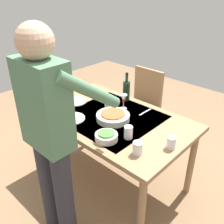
{
  "coord_description": "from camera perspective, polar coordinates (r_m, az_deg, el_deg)",
  "views": [
    {
      "loc": [
        -1.38,
        1.47,
        1.9
      ],
      "look_at": [
        0.0,
        0.0,
        0.8
      ],
      "focal_mm": 40.35,
      "sensor_mm": 36.0,
      "label": 1
    }
  ],
  "objects": [
    {
      "name": "dinner_plate_near",
      "position": [
        2.62,
        -8.29,
        2.43
      ],
      "size": [
        0.23,
        0.23,
        0.01
      ],
      "primitive_type": "cylinder",
      "color": "silver",
      "rests_on": "dining_table"
    },
    {
      "name": "wine_bottle",
      "position": [
        2.59,
        3.28,
        4.96
      ],
      "size": [
        0.07,
        0.07,
        0.3
      ],
      "color": "black",
      "rests_on": "dining_table"
    },
    {
      "name": "dinner_plate_far",
      "position": [
        2.3,
        -8.99,
        -1.47
      ],
      "size": [
        0.23,
        0.23,
        0.01
      ],
      "primitive_type": "cylinder",
      "color": "silver",
      "rests_on": "dining_table"
    },
    {
      "name": "dining_table",
      "position": [
        2.35,
        -0.0,
        -2.75
      ],
      "size": [
        1.46,
        0.91,
        0.75
      ],
      "color": "#93704C",
      "rests_on": "ground_plane"
    },
    {
      "name": "water_cup_far_right",
      "position": [
        2.0,
        3.72,
        -4.61
      ],
      "size": [
        0.07,
        0.07,
        0.11
      ],
      "primitive_type": "cylinder",
      "color": "silver",
      "rests_on": "dining_table"
    },
    {
      "name": "water_cup_far_left",
      "position": [
        2.45,
        -0.92,
        1.87
      ],
      "size": [
        0.07,
        0.07,
        0.09
      ],
      "primitive_type": "cylinder",
      "color": "silver",
      "rests_on": "dining_table"
    },
    {
      "name": "serving_bowl_pasta",
      "position": [
        2.25,
        0.21,
        -1.02
      ],
      "size": [
        0.3,
        0.3,
        0.07
      ],
      "color": "silver",
      "rests_on": "dining_table"
    },
    {
      "name": "chair_near",
      "position": [
        3.14,
        6.96,
        2.47
      ],
      "size": [
        0.4,
        0.4,
        0.91
      ],
      "color": "brown",
      "rests_on": "ground_plane"
    },
    {
      "name": "water_cup_near_right",
      "position": [
        1.84,
        5.82,
        -8.15
      ],
      "size": [
        0.07,
        0.07,
        0.1
      ],
      "primitive_type": "cylinder",
      "color": "silver",
      "rests_on": "dining_table"
    },
    {
      "name": "person_server",
      "position": [
        1.75,
        -13.73,
        -4.7
      ],
      "size": [
        0.42,
        0.61,
        1.69
      ],
      "color": "#2D2D38",
      "rests_on": "ground_plane"
    },
    {
      "name": "water_cup_near_left",
      "position": [
        1.94,
        13.27,
        -6.77
      ],
      "size": [
        0.07,
        0.07,
        0.09
      ],
      "primitive_type": "cylinder",
      "color": "silver",
      "rests_on": "dining_table"
    },
    {
      "name": "ground_plane",
      "position": [
        2.76,
        -0.0,
        -14.82
      ],
      "size": [
        6.0,
        6.0,
        0.0
      ],
      "primitive_type": "plane",
      "color": "#846647"
    },
    {
      "name": "wine_glass_left",
      "position": [
        2.41,
        2.65,
        2.94
      ],
      "size": [
        0.07,
        0.07,
        0.15
      ],
      "color": "white",
      "rests_on": "dining_table"
    },
    {
      "name": "side_bowl_salad",
      "position": [
        1.98,
        -1.29,
        -5.55
      ],
      "size": [
        0.18,
        0.18,
        0.07
      ],
      "color": "silver",
      "rests_on": "dining_table"
    },
    {
      "name": "table_fork",
      "position": [
        2.41,
        7.54,
        -0.01
      ],
      "size": [
        0.02,
        0.18,
        0.0
      ],
      "primitive_type": "cube",
      "rotation": [
        0.0,
        0.0,
        -0.01
      ],
      "color": "silver",
      "rests_on": "dining_table"
    },
    {
      "name": "table_knife",
      "position": [
        2.75,
        -4.09,
        3.93
      ],
      "size": [
        0.02,
        0.2,
        0.0
      ],
      "primitive_type": "cube",
      "rotation": [
        0.0,
        0.0,
        -0.01
      ],
      "color": "silver",
      "rests_on": "dining_table"
    }
  ]
}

